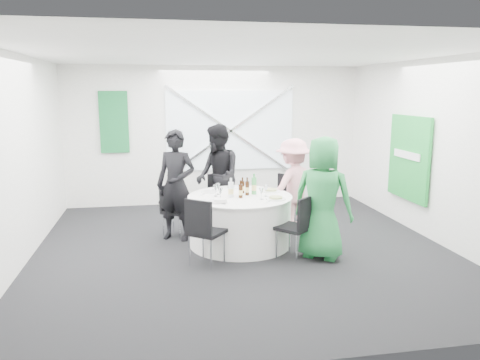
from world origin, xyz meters
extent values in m
plane|color=black|center=(0.00, 0.00, 0.00)|extent=(6.00, 6.00, 0.00)
plane|color=white|center=(0.00, 0.00, 2.80)|extent=(6.00, 6.00, 0.00)
plane|color=silver|center=(0.00, 3.00, 1.40)|extent=(6.00, 0.00, 6.00)
plane|color=silver|center=(0.00, -3.00, 1.40)|extent=(6.00, 0.00, 6.00)
plane|color=silver|center=(-3.00, 0.00, 1.40)|extent=(0.00, 6.00, 6.00)
plane|color=silver|center=(3.00, 0.00, 1.40)|extent=(0.00, 6.00, 6.00)
cube|color=silver|center=(0.30, 2.96, 1.50)|extent=(2.60, 0.03, 1.60)
cube|color=silver|center=(0.30, 2.92, 1.50)|extent=(2.63, 0.05, 1.84)
cube|color=silver|center=(0.30, 2.92, 1.50)|extent=(2.63, 0.05, 1.84)
cube|color=#125E30|center=(-2.00, 2.95, 1.70)|extent=(0.55, 0.04, 1.20)
cube|color=green|center=(2.94, 0.60, 1.20)|extent=(0.05, 1.20, 1.40)
cylinder|color=white|center=(0.00, 0.20, 0.37)|extent=(1.52, 1.52, 0.74)
cylinder|color=white|center=(0.00, 0.20, 0.75)|extent=(1.56, 1.56, 0.02)
cube|color=black|center=(-0.14, 1.13, 0.44)|extent=(0.47, 0.47, 0.05)
cube|color=black|center=(-0.17, 1.32, 0.69)|extent=(0.39, 0.10, 0.44)
cylinder|color=silver|center=(0.00, 1.32, 0.21)|extent=(0.02, 0.02, 0.42)
cylinder|color=silver|center=(-0.33, 1.27, 0.21)|extent=(0.02, 0.02, 0.42)
cylinder|color=silver|center=(0.05, 0.99, 0.21)|extent=(0.02, 0.02, 0.42)
cylinder|color=silver|center=(-0.28, 0.94, 0.21)|extent=(0.02, 0.02, 0.42)
cube|color=black|center=(-0.93, 0.83, 0.40)|extent=(0.52, 0.52, 0.04)
cube|color=black|center=(-1.08, 0.93, 0.62)|extent=(0.23, 0.31, 0.40)
cylinder|color=silver|center=(-0.97, 1.04, 0.19)|extent=(0.02, 0.02, 0.38)
cylinder|color=silver|center=(-1.14, 0.79, 0.19)|extent=(0.02, 0.02, 0.38)
cylinder|color=silver|center=(-0.72, 0.87, 0.19)|extent=(0.02, 0.02, 0.38)
cylinder|color=silver|center=(-0.89, 0.62, 0.19)|extent=(0.02, 0.02, 0.38)
cube|color=black|center=(0.83, 0.92, 0.44)|extent=(0.58, 0.58, 0.05)
cube|color=black|center=(0.98, 1.05, 0.68)|extent=(0.28, 0.32, 0.44)
cylinder|color=silver|center=(1.07, 0.90, 0.21)|extent=(0.02, 0.02, 0.42)
cylinder|color=silver|center=(0.85, 1.15, 0.21)|extent=(0.02, 0.02, 0.42)
cylinder|color=silver|center=(0.82, 0.68, 0.21)|extent=(0.02, 0.02, 0.42)
cylinder|color=silver|center=(0.60, 0.93, 0.21)|extent=(0.02, 0.02, 0.42)
cube|color=black|center=(0.62, -0.50, 0.43)|extent=(0.57, 0.57, 0.05)
cube|color=black|center=(0.75, -0.65, 0.68)|extent=(0.31, 0.28, 0.43)
cylinder|color=silver|center=(0.61, -0.73, 0.21)|extent=(0.02, 0.02, 0.41)
cylinder|color=silver|center=(0.85, -0.51, 0.21)|extent=(0.02, 0.02, 0.41)
cylinder|color=silver|center=(0.39, -0.49, 0.21)|extent=(0.02, 0.02, 0.41)
cylinder|color=silver|center=(0.64, -0.27, 0.21)|extent=(0.02, 0.02, 0.41)
cube|color=black|center=(-0.58, -0.53, 0.45)|extent=(0.59, 0.59, 0.05)
cube|color=black|center=(-0.71, -0.69, 0.70)|extent=(0.34, 0.28, 0.45)
cylinder|color=silver|center=(-0.82, -0.56, 0.22)|extent=(0.02, 0.02, 0.43)
cylinder|color=silver|center=(-0.56, -0.77, 0.22)|extent=(0.02, 0.02, 0.43)
cylinder|color=silver|center=(-0.61, -0.29, 0.22)|extent=(0.02, 0.02, 0.43)
cylinder|color=silver|center=(-0.34, -0.51, 0.22)|extent=(0.02, 0.02, 0.43)
imported|color=black|center=(-0.93, 0.65, 0.86)|extent=(0.75, 0.65, 1.73)
imported|color=black|center=(-0.20, 1.20, 0.88)|extent=(0.63, 0.93, 1.76)
imported|color=pink|center=(0.97, 0.69, 0.78)|extent=(1.10, 0.87, 1.55)
imported|color=#258741|center=(1.02, -0.55, 0.85)|extent=(0.99, 0.93, 1.71)
cylinder|color=white|center=(0.04, 0.80, 0.77)|extent=(0.27, 0.27, 0.01)
cylinder|color=white|center=(-0.43, 0.52, 0.77)|extent=(0.26, 0.26, 0.01)
cylinder|color=white|center=(0.53, 0.41, 0.77)|extent=(0.29, 0.29, 0.01)
cylinder|color=#92A458|center=(0.53, 0.41, 0.79)|extent=(0.19, 0.19, 0.02)
cylinder|color=white|center=(0.47, -0.12, 0.77)|extent=(0.29, 0.29, 0.01)
cylinder|color=#92A458|center=(0.47, -0.12, 0.79)|extent=(0.19, 0.19, 0.02)
cylinder|color=white|center=(-0.39, -0.14, 0.77)|extent=(0.27, 0.27, 0.01)
cube|color=white|center=(-0.36, -0.22, 0.80)|extent=(0.18, 0.12, 0.05)
cylinder|color=#391B0A|center=(-0.13, 0.21, 0.86)|extent=(0.06, 0.06, 0.19)
cylinder|color=#391B0A|center=(-0.13, 0.21, 0.98)|extent=(0.02, 0.02, 0.06)
cylinder|color=#EBD17C|center=(-0.13, 0.21, 0.84)|extent=(0.06, 0.06, 0.07)
cylinder|color=#391B0A|center=(0.07, 0.38, 0.85)|extent=(0.06, 0.06, 0.19)
cylinder|color=#391B0A|center=(0.07, 0.38, 0.98)|extent=(0.02, 0.02, 0.06)
cylinder|color=#EBD17C|center=(0.07, 0.38, 0.84)|extent=(0.06, 0.06, 0.07)
cylinder|color=#391B0A|center=(0.11, 0.22, 0.87)|extent=(0.06, 0.06, 0.21)
cylinder|color=#391B0A|center=(0.11, 0.22, 1.00)|extent=(0.02, 0.02, 0.06)
cylinder|color=#EBD17C|center=(0.11, 0.22, 0.84)|extent=(0.06, 0.06, 0.07)
cylinder|color=#391B0A|center=(-0.02, 0.06, 0.86)|extent=(0.06, 0.06, 0.20)
cylinder|color=#391B0A|center=(-0.02, 0.06, 0.99)|extent=(0.02, 0.02, 0.06)
cylinder|color=#EBD17C|center=(-0.02, 0.06, 0.84)|extent=(0.06, 0.06, 0.07)
cylinder|color=green|center=(0.23, 0.27, 0.89)|extent=(0.08, 0.08, 0.25)
cylinder|color=green|center=(0.23, 0.27, 1.04)|extent=(0.03, 0.03, 0.06)
cylinder|color=#EBD17C|center=(0.23, 0.27, 0.86)|extent=(0.08, 0.08, 0.09)
cylinder|color=white|center=(-0.15, 0.13, 0.87)|extent=(0.08, 0.08, 0.23)
cylinder|color=white|center=(-0.15, 0.13, 1.02)|extent=(0.03, 0.03, 0.06)
cylinder|color=#EBD17C|center=(-0.15, 0.13, 0.85)|extent=(0.08, 0.08, 0.08)
cylinder|color=white|center=(0.26, -0.09, 0.76)|extent=(0.06, 0.06, 0.00)
cylinder|color=white|center=(0.26, -0.09, 0.81)|extent=(0.01, 0.01, 0.10)
cone|color=white|center=(0.26, -0.09, 0.89)|extent=(0.07, 0.07, 0.08)
cylinder|color=white|center=(-0.31, 0.35, 0.76)|extent=(0.06, 0.06, 0.00)
cylinder|color=white|center=(-0.31, 0.35, 0.81)|extent=(0.01, 0.01, 0.10)
cone|color=white|center=(-0.31, 0.35, 0.89)|extent=(0.07, 0.07, 0.08)
cylinder|color=white|center=(-0.36, 0.23, 0.76)|extent=(0.06, 0.06, 0.00)
cylinder|color=white|center=(-0.36, 0.23, 0.81)|extent=(0.01, 0.01, 0.10)
cone|color=white|center=(-0.36, 0.23, 0.89)|extent=(0.07, 0.07, 0.08)
cylinder|color=white|center=(-0.32, 0.01, 0.76)|extent=(0.06, 0.06, 0.00)
cylinder|color=white|center=(-0.32, 0.01, 0.81)|extent=(0.01, 0.01, 0.10)
cone|color=white|center=(-0.32, 0.01, 0.89)|extent=(0.07, 0.07, 0.08)
cylinder|color=white|center=(0.37, 0.10, 0.76)|extent=(0.06, 0.06, 0.00)
cylinder|color=white|center=(0.37, 0.10, 0.81)|extent=(0.01, 0.01, 0.10)
cone|color=white|center=(0.37, 0.10, 0.89)|extent=(0.07, 0.07, 0.08)
cube|color=silver|center=(-0.38, 0.64, 0.76)|extent=(0.09, 0.14, 0.01)
cube|color=silver|center=(-0.56, 0.34, 0.76)|extent=(0.09, 0.14, 0.01)
cube|color=silver|center=(0.31, -0.29, 0.76)|extent=(0.11, 0.12, 0.01)
cube|color=silver|center=(0.51, -0.08, 0.76)|extent=(0.12, 0.12, 0.01)
cube|color=silver|center=(-0.55, 0.02, 0.76)|extent=(0.10, 0.13, 0.01)
cube|color=silver|center=(-0.35, -0.26, 0.76)|extent=(0.10, 0.13, 0.01)
cube|color=silver|center=(0.55, 0.38, 0.76)|extent=(0.10, 0.13, 0.01)
cube|color=silver|center=(0.41, 0.60, 0.76)|extent=(0.08, 0.14, 0.01)
camera|label=1|loc=(-1.22, -6.50, 2.31)|focal=35.00mm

